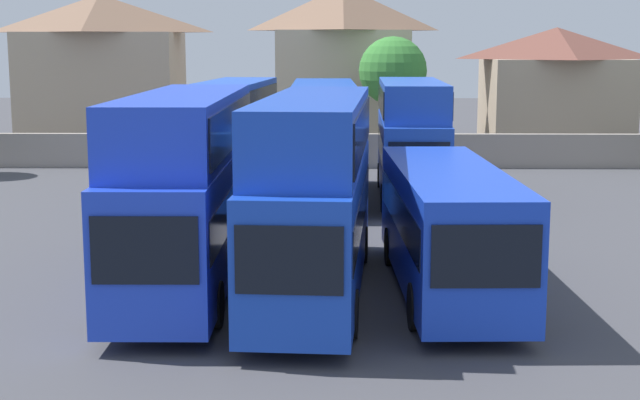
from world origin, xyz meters
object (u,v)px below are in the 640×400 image
object	(u,v)px
bus_5	(324,134)
tree_left_of_lot	(393,72)
bus_3	(448,222)
house_terrace_right	(555,88)
house_terrace_centre	(343,67)
bus_4	(231,133)
bus_1	(186,180)
house_terrace_left	(102,71)
bus_2	(315,184)
bus_6	(411,133)

from	to	relation	value
bus_5	tree_left_of_lot	xyz separation A→B (m)	(3.66, 12.50, 2.19)
bus_3	house_terrace_right	world-z (taller)	house_terrace_right
house_terrace_centre	bus_4	bearing A→B (deg)	-104.91
bus_3	house_terrace_centre	world-z (taller)	house_terrace_centre
bus_1	house_terrace_left	distance (m)	34.84
house_terrace_right	bus_5	bearing A→B (deg)	-127.01
bus_1	bus_2	bearing A→B (deg)	80.84
bus_5	bus_6	distance (m)	3.67
bus_5	bus_4	bearing A→B (deg)	-95.88
bus_5	bus_6	bearing A→B (deg)	92.55
bus_1	bus_2	world-z (taller)	bus_1
bus_5	tree_left_of_lot	size ratio (longest dim) A/B	1.59
bus_1	house_terrace_centre	world-z (taller)	house_terrace_centre
house_terrace_right	bus_3	bearing A→B (deg)	-107.57
tree_left_of_lot	house_terrace_left	bearing A→B (deg)	160.15
bus_5	house_terrace_centre	xyz separation A→B (m)	(0.98, 18.76, 2.30)
bus_1	bus_6	bearing A→B (deg)	153.49
bus_4	house_terrace_left	xyz separation A→B (m)	(-9.92, 18.46, 2.04)
bus_3	house_terrace_right	distance (m)	35.09
bus_6	house_terrace_left	bearing A→B (deg)	-135.11
house_terrace_left	house_terrace_centre	size ratio (longest dim) A/B	1.00
bus_5	house_terrace_left	xyz separation A→B (m)	(-13.84, 18.82, 2.05)
house_terrace_left	house_terrace_centre	bearing A→B (deg)	-0.23
bus_5	bus_6	size ratio (longest dim) A/B	1.06
bus_3	house_terrace_right	xyz separation A→B (m)	(10.58, 33.40, 1.90)
house_terrace_right	tree_left_of_lot	bearing A→B (deg)	-149.76
bus_2	house_terrace_left	world-z (taller)	house_terrace_left
bus_1	house_terrace_centre	xyz separation A→B (m)	(4.50, 33.17, 2.13)
bus_4	house_terrace_centre	bearing A→B (deg)	169.28
bus_6	house_terrace_centre	xyz separation A→B (m)	(-2.69, 18.55, 2.27)
bus_1	bus_5	xyz separation A→B (m)	(3.52, 14.41, -0.18)
house_terrace_left	tree_left_of_lot	size ratio (longest dim) A/B	1.43
bus_2	tree_left_of_lot	distance (m)	27.77
bus_4	house_terrace_left	world-z (taller)	house_terrace_left
bus_6	house_terrace_centre	distance (m)	18.88
bus_1	tree_left_of_lot	distance (m)	27.92
bus_1	tree_left_of_lot	xyz separation A→B (m)	(7.18, 26.91, 2.02)
bus_3	bus_4	bearing A→B (deg)	-156.06
bus_5	house_terrace_centre	distance (m)	18.92
bus_6	tree_left_of_lot	world-z (taller)	tree_left_of_lot
bus_5	house_terrace_right	xyz separation A→B (m)	(13.94, 18.49, 1.05)
bus_1	house_terrace_right	xyz separation A→B (m)	(17.46, 32.90, 0.87)
bus_2	bus_4	bearing A→B (deg)	-162.17
bus_4	bus_6	xyz separation A→B (m)	(7.58, -0.15, 0.02)
bus_4	bus_3	bearing A→B (deg)	29.70
house_terrace_right	tree_left_of_lot	distance (m)	11.96
bus_1	bus_4	bearing A→B (deg)	-178.79
bus_4	bus_5	xyz separation A→B (m)	(3.92, -0.36, -0.02)
house_terrace_right	tree_left_of_lot	world-z (taller)	house_terrace_right
house_terrace_centre	house_terrace_right	distance (m)	13.03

